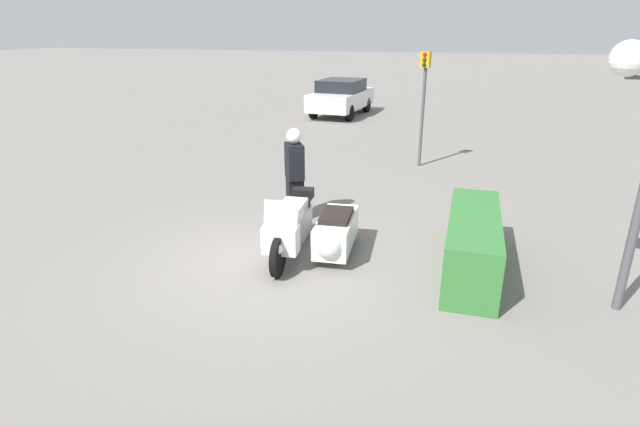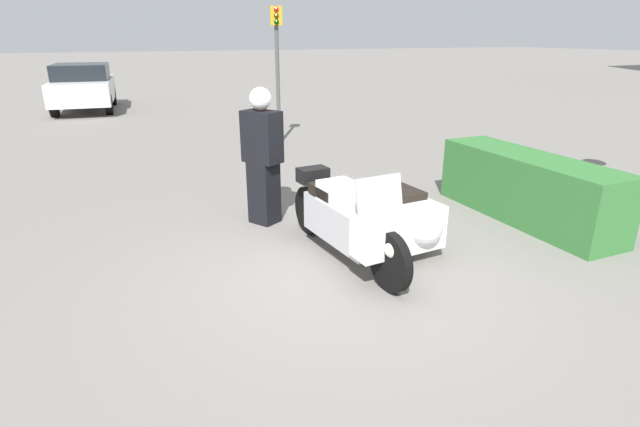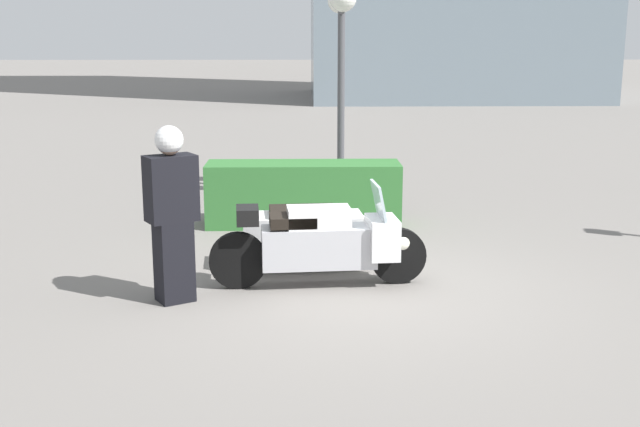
# 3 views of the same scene
# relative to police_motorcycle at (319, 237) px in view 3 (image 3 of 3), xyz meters

# --- Properties ---
(ground_plane) EXTENTS (160.00, 160.00, 0.00)m
(ground_plane) POSITION_rel_police_motorcycle_xyz_m (0.40, -0.60, -0.46)
(ground_plane) COLOR slate
(police_motorcycle) EXTENTS (2.42, 1.32, 1.15)m
(police_motorcycle) POSITION_rel_police_motorcycle_xyz_m (0.00, 0.00, 0.00)
(police_motorcycle) COLOR black
(police_motorcycle) RESTS_ON ground
(officer_rider) EXTENTS (0.59, 0.52, 1.85)m
(officer_rider) POSITION_rel_police_motorcycle_xyz_m (-1.53, -0.87, 0.51)
(officer_rider) COLOR black
(officer_rider) RESTS_ON ground
(hedge_bush_curbside) EXTENTS (2.81, 0.77, 0.92)m
(hedge_bush_curbside) POSITION_rel_police_motorcycle_xyz_m (-0.18, 2.54, -0.00)
(hedge_bush_curbside) COLOR #337033
(hedge_bush_curbside) RESTS_ON ground
(twin_lamp_post) EXTENTS (0.43, 1.37, 3.50)m
(twin_lamp_post) POSITION_rel_police_motorcycle_xyz_m (0.46, 4.50, 2.45)
(twin_lamp_post) COLOR #4C4C51
(twin_lamp_post) RESTS_ON ground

